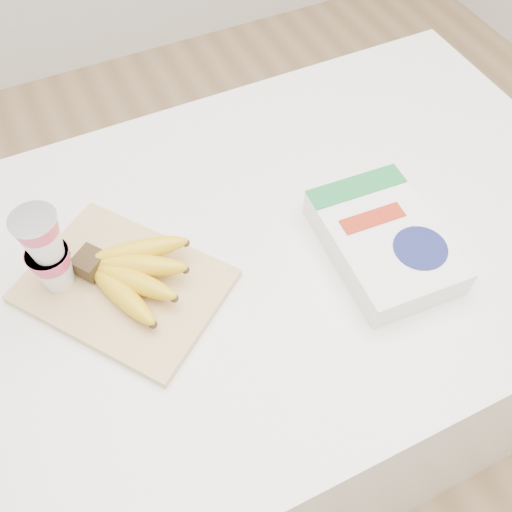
{
  "coord_description": "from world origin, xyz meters",
  "views": [
    {
      "loc": [
        -0.32,
        -0.55,
        1.75
      ],
      "look_at": [
        -0.08,
        -0.05,
        0.98
      ],
      "focal_mm": 40.0,
      "sensor_mm": 36.0,
      "label": 1
    }
  ],
  "objects_px": {
    "cutting_board": "(124,286)",
    "cereal_box": "(384,241)",
    "yogurt_stack": "(46,250)",
    "bananas": "(130,272)",
    "table": "(277,351)"
  },
  "relations": [
    {
      "from": "cutting_board",
      "to": "bananas",
      "type": "height_order",
      "value": "bananas"
    },
    {
      "from": "table",
      "to": "bananas",
      "type": "xyz_separation_m",
      "value": [
        -0.28,
        0.01,
        0.51
      ]
    },
    {
      "from": "bananas",
      "to": "cereal_box",
      "type": "xyz_separation_m",
      "value": [
        0.42,
        -0.12,
        -0.01
      ]
    },
    {
      "from": "cutting_board",
      "to": "cereal_box",
      "type": "height_order",
      "value": "cereal_box"
    },
    {
      "from": "cutting_board",
      "to": "yogurt_stack",
      "type": "distance_m",
      "value": 0.14
    },
    {
      "from": "yogurt_stack",
      "to": "cereal_box",
      "type": "bearing_deg",
      "value": -17.5
    },
    {
      "from": "cutting_board",
      "to": "cereal_box",
      "type": "relative_size",
      "value": 1.15
    },
    {
      "from": "cutting_board",
      "to": "cereal_box",
      "type": "xyz_separation_m",
      "value": [
        0.43,
        -0.12,
        0.02
      ]
    },
    {
      "from": "yogurt_stack",
      "to": "cereal_box",
      "type": "relative_size",
      "value": 0.6
    },
    {
      "from": "table",
      "to": "bananas",
      "type": "height_order",
      "value": "bananas"
    },
    {
      "from": "yogurt_stack",
      "to": "cereal_box",
      "type": "height_order",
      "value": "yogurt_stack"
    },
    {
      "from": "table",
      "to": "cutting_board",
      "type": "xyz_separation_m",
      "value": [
        -0.3,
        0.01,
        0.48
      ]
    },
    {
      "from": "table",
      "to": "yogurt_stack",
      "type": "bearing_deg",
      "value": 171.13
    },
    {
      "from": "yogurt_stack",
      "to": "cutting_board",
      "type": "bearing_deg",
      "value": -26.78
    },
    {
      "from": "bananas",
      "to": "yogurt_stack",
      "type": "xyz_separation_m",
      "value": [
        -0.11,
        0.05,
        0.06
      ]
    }
  ]
}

